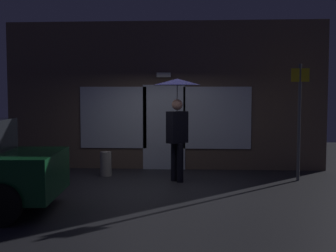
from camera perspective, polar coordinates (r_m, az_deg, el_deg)
ground_plane at (r=9.53m, az=-1.46°, el=-7.76°), size 18.00×18.00×0.00m
building_facade at (r=11.66m, az=-0.45°, el=3.81°), size 8.31×0.48×3.84m
person_with_umbrella at (r=9.87m, az=1.19°, el=2.56°), size 1.07×1.07×2.30m
street_sign_post at (r=10.41m, az=16.48°, el=1.33°), size 0.40×0.07×2.64m
sidewalk_bollard at (r=10.78m, az=-7.98°, el=-4.83°), size 0.27×0.27×0.58m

